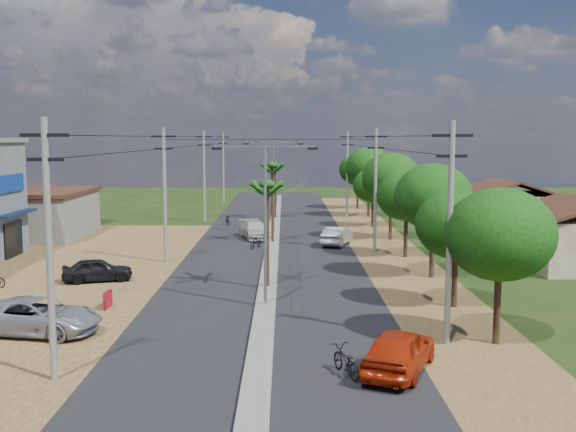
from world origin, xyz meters
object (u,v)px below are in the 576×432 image
at_px(car_parked_silver, 36,317).
at_px(roadside_sign, 108,300).
at_px(car_parked_dark, 97,270).
at_px(moto_rider_east, 346,362).
at_px(car_silver_mid, 337,236).
at_px(car_white_far, 255,231).
at_px(car_red_near, 399,351).

bearing_deg(car_parked_silver, roadside_sign, -13.34).
height_order(car_parked_silver, car_parked_dark, car_parked_silver).
height_order(car_parked_dark, moto_rider_east, car_parked_dark).
relative_size(car_silver_mid, moto_rider_east, 2.27).
xyz_separation_m(car_silver_mid, car_parked_dark, (-14.91, -13.19, -0.05)).
distance_m(car_white_far, car_parked_dark, 18.64).
height_order(car_parked_silver, moto_rider_east, car_parked_silver).
bearing_deg(car_silver_mid, car_parked_dark, 59.83).
relative_size(car_white_far, car_parked_silver, 0.87).
bearing_deg(car_red_near, car_white_far, -54.85).
xyz_separation_m(car_white_far, moto_rider_east, (4.58, -32.24, -0.19)).
xyz_separation_m(car_red_near, moto_rider_east, (-1.92, -0.32, -0.28)).
bearing_deg(car_red_near, car_parked_dark, -22.07).
relative_size(car_parked_dark, roadside_sign, 3.64).
xyz_separation_m(car_red_near, roadside_sign, (-12.70, 9.08, -0.34)).
bearing_deg(car_silver_mid, car_parked_silver, 76.73).
distance_m(car_silver_mid, car_white_far, 7.35).
xyz_separation_m(car_parked_silver, moto_rider_east, (12.67, -5.08, -0.25)).
height_order(car_silver_mid, roadside_sign, car_silver_mid).
xyz_separation_m(car_white_far, car_parked_silver, (-8.09, -27.16, 0.07)).
distance_m(car_silver_mid, car_parked_dark, 19.91).
xyz_separation_m(moto_rider_east, roadside_sign, (-10.78, 9.40, -0.06)).
bearing_deg(car_parked_silver, car_silver_mid, -21.28).
bearing_deg(roadside_sign, car_white_far, 81.04).
bearing_deg(roadside_sign, car_red_near, -29.33).
bearing_deg(moto_rider_east, car_parked_dark, -71.03).
bearing_deg(moto_rider_east, car_parked_silver, -42.67).
height_order(car_silver_mid, moto_rider_east, car_silver_mid).
distance_m(car_red_near, car_white_far, 32.57).
relative_size(car_red_near, car_parked_silver, 0.84).
bearing_deg(roadside_sign, car_parked_silver, -107.44).
bearing_deg(car_white_far, roadside_sign, -121.20).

